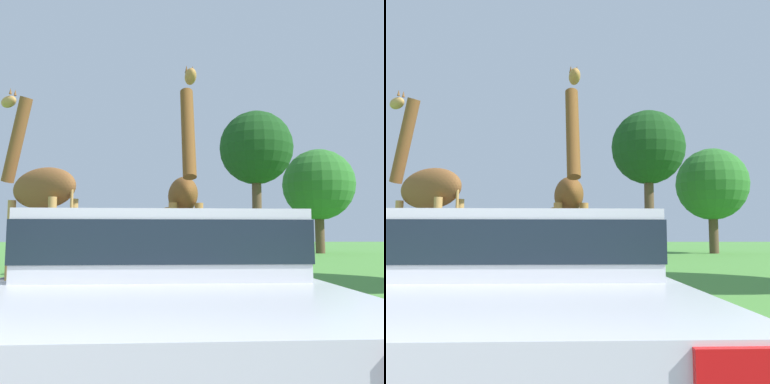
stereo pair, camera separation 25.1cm
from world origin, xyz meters
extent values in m
cube|color=#5B5B5E|center=(0.00, 30.00, 0.00)|extent=(7.69, 120.00, 0.00)
cylinder|color=#B77F3D|center=(1.57, 9.49, 0.96)|extent=(0.19, 0.19, 1.92)
cylinder|color=#2D2319|center=(1.57, 9.49, 0.06)|extent=(0.25, 0.25, 0.12)
cylinder|color=#B77F3D|center=(0.98, 9.46, 0.96)|extent=(0.19, 0.19, 1.92)
cylinder|color=#2D2319|center=(0.98, 9.46, 0.06)|extent=(0.25, 0.25, 0.12)
cylinder|color=#B77F3D|center=(1.47, 11.02, 0.96)|extent=(0.19, 0.19, 1.92)
cylinder|color=#2D2319|center=(1.47, 11.02, 0.06)|extent=(0.25, 0.25, 0.12)
cylinder|color=#B77F3D|center=(0.88, 10.99, 0.96)|extent=(0.19, 0.19, 1.92)
cylinder|color=#2D2319|center=(0.88, 10.99, 0.06)|extent=(0.25, 0.25, 0.12)
ellipsoid|color=brown|center=(1.23, 10.24, 2.16)|extent=(0.83, 2.23, 0.87)
cylinder|color=brown|center=(1.30, 9.08, 3.43)|extent=(0.35, 0.97, 2.17)
ellipsoid|color=#B77F3D|center=(1.33, 8.64, 4.51)|extent=(0.28, 0.57, 0.30)
cylinder|color=#B77F3D|center=(1.16, 11.28, 1.63)|extent=(0.07, 0.07, 1.05)
cone|color=brown|center=(1.38, 8.81, 4.74)|extent=(0.07, 0.07, 0.16)
cone|color=brown|center=(1.25, 8.80, 4.74)|extent=(0.07, 0.07, 0.16)
cylinder|color=tan|center=(-2.72, 10.00, 1.00)|extent=(0.18, 0.18, 2.00)
cylinder|color=#2D2319|center=(-2.72, 10.00, 0.05)|extent=(0.23, 0.23, 0.11)
cylinder|color=tan|center=(-2.38, 10.45, 1.00)|extent=(0.18, 0.18, 2.00)
cylinder|color=#2D2319|center=(-2.38, 10.45, 0.05)|extent=(0.23, 0.23, 0.11)
cylinder|color=tan|center=(-1.55, 9.09, 1.00)|extent=(0.18, 0.18, 2.00)
cylinder|color=#2D2319|center=(-1.55, 9.09, 0.05)|extent=(0.23, 0.23, 0.11)
cylinder|color=tan|center=(-1.21, 9.54, 1.00)|extent=(0.18, 0.18, 2.00)
cylinder|color=#2D2319|center=(-1.21, 9.54, 0.05)|extent=(0.23, 0.23, 0.11)
ellipsoid|color=brown|center=(-1.96, 9.77, 2.26)|extent=(2.08, 1.82, 0.94)
cylinder|color=brown|center=(-2.85, 10.45, 3.53)|extent=(0.93, 0.82, 2.12)
ellipsoid|color=tan|center=(-3.20, 10.72, 4.58)|extent=(0.59, 0.53, 0.30)
cylinder|color=tan|center=(-1.17, 9.16, 1.71)|extent=(0.06, 0.06, 1.10)
cone|color=brown|center=(-3.11, 10.57, 4.81)|extent=(0.07, 0.07, 0.16)
cone|color=brown|center=(-3.03, 10.67, 4.81)|extent=(0.07, 0.07, 0.16)
cube|color=silver|center=(0.85, 3.71, 0.59)|extent=(1.87, 4.48, 0.66)
cube|color=silver|center=(0.85, 3.71, 1.13)|extent=(1.69, 2.02, 0.42)
cube|color=#19232D|center=(0.85, 3.71, 1.15)|extent=(1.70, 2.04, 0.25)
cylinder|color=black|center=(0.10, 5.06, 0.31)|extent=(0.37, 0.61, 0.61)
cylinder|color=black|center=(1.59, 5.06, 0.31)|extent=(0.37, 0.61, 0.61)
cube|color=#561914|center=(2.51, 25.12, 0.60)|extent=(1.90, 4.59, 0.62)
cube|color=#561914|center=(2.51, 25.12, 1.17)|extent=(1.71, 2.07, 0.53)
cube|color=#19232D|center=(2.51, 25.12, 1.20)|extent=(1.73, 2.09, 0.32)
cube|color=red|center=(1.73, 22.82, 0.82)|extent=(0.34, 0.03, 0.15)
cube|color=red|center=(3.29, 22.82, 0.82)|extent=(0.34, 0.03, 0.15)
cylinder|color=black|center=(1.75, 26.50, 0.34)|extent=(0.38, 0.67, 0.67)
cylinder|color=black|center=(3.27, 26.50, 0.34)|extent=(0.38, 0.67, 0.67)
cylinder|color=black|center=(1.75, 23.75, 0.34)|extent=(0.38, 0.67, 0.67)
cylinder|color=black|center=(3.27, 23.75, 0.34)|extent=(0.38, 0.67, 0.67)
cube|color=black|center=(-2.10, 13.81, 0.55)|extent=(1.76, 4.34, 0.54)
cube|color=black|center=(-2.10, 13.81, 1.11)|extent=(1.58, 1.95, 0.58)
cube|color=#19232D|center=(-2.10, 13.81, 1.14)|extent=(1.60, 1.97, 0.35)
cube|color=red|center=(-2.82, 11.63, 0.75)|extent=(0.32, 0.03, 0.13)
cube|color=red|center=(-1.38, 11.63, 0.75)|extent=(0.32, 0.03, 0.13)
cylinder|color=black|center=(-2.80, 15.11, 0.33)|extent=(0.35, 0.67, 0.67)
cylinder|color=black|center=(-1.39, 15.11, 0.33)|extent=(0.35, 0.67, 0.67)
cylinder|color=black|center=(-2.80, 12.51, 0.33)|extent=(0.35, 0.67, 0.67)
cylinder|color=black|center=(-1.39, 12.51, 0.33)|extent=(0.35, 0.67, 0.67)
cylinder|color=brown|center=(11.26, 27.71, 1.99)|extent=(0.62, 0.62, 3.97)
sphere|color=#2D7028|center=(11.26, 27.71, 4.71)|extent=(4.90, 4.90, 4.90)
cylinder|color=brown|center=(6.03, 23.60, 2.84)|extent=(0.55, 0.55, 5.69)
sphere|color=#194719|center=(6.03, 23.60, 6.34)|extent=(4.31, 4.31, 4.31)
camera|label=1|loc=(0.87, 0.43, 1.18)|focal=38.00mm
camera|label=2|loc=(1.12, 0.42, 1.18)|focal=38.00mm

